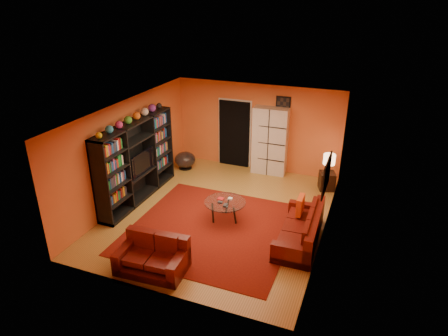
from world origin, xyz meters
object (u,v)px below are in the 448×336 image
at_px(entertainment_unit, 137,161).
at_px(sofa, 303,230).
at_px(bowl_chair, 185,160).
at_px(table_lamp, 329,160).
at_px(coffee_table, 225,204).
at_px(side_table, 327,181).
at_px(tv, 139,162).
at_px(storage_cabinet, 270,141).
at_px(loveseat, 154,256).

xyz_separation_m(entertainment_unit, sofa, (4.41, -0.45, -0.76)).
distance_m(bowl_chair, table_lamp, 4.29).
relative_size(coffee_table, table_lamp, 1.84).
relative_size(entertainment_unit, side_table, 6.00).
bearing_deg(tv, storage_cabinet, -44.18).
bearing_deg(entertainment_unit, loveseat, -52.48).
bearing_deg(entertainment_unit, table_lamp, 26.88).
relative_size(sofa, bowl_chair, 3.16).
height_order(bowl_chair, side_table, bowl_chair).
relative_size(bowl_chair, table_lamp, 1.20).
xyz_separation_m(coffee_table, storage_cabinet, (0.23, 3.03, 0.55)).
bearing_deg(tv, entertainment_unit, 120.23).
height_order(entertainment_unit, table_lamp, entertainment_unit).
bearing_deg(loveseat, table_lamp, -33.01).
xyz_separation_m(loveseat, bowl_chair, (-1.59, 4.57, -0.01)).
distance_m(coffee_table, side_table, 3.24).
height_order(entertainment_unit, storage_cabinet, entertainment_unit).
xyz_separation_m(coffee_table, bowl_chair, (-2.24, 2.37, -0.17)).
bearing_deg(side_table, storage_cabinet, 164.16).
distance_m(storage_cabinet, side_table, 2.00).
distance_m(entertainment_unit, tv, 0.07).
height_order(sofa, side_table, sofa).
distance_m(loveseat, side_table, 5.42).
height_order(entertainment_unit, tv, entertainment_unit).
distance_m(entertainment_unit, sofa, 4.50).
bearing_deg(side_table, table_lamp, -90.00).
bearing_deg(loveseat, coffee_table, -20.05).
bearing_deg(bowl_chair, tv, -96.07).
distance_m(tv, side_table, 5.07).
bearing_deg(table_lamp, entertainment_unit, -153.12).
xyz_separation_m(bowl_chair, side_table, (4.25, 0.15, -0.03)).
bearing_deg(bowl_chair, loveseat, -70.85).
height_order(loveseat, table_lamp, table_lamp).
height_order(loveseat, coffee_table, loveseat).
height_order(tv, side_table, tv).
bearing_deg(coffee_table, loveseat, -106.50).
bearing_deg(bowl_chair, storage_cabinet, 14.89).
xyz_separation_m(tv, table_lamp, (4.47, 2.26, -0.13)).
height_order(sofa, coffee_table, sofa).
height_order(entertainment_unit, coffee_table, entertainment_unit).
xyz_separation_m(side_table, table_lamp, (0.00, -0.00, 0.63)).
height_order(coffee_table, storage_cabinet, storage_cabinet).
bearing_deg(loveseat, sofa, -55.78).
bearing_deg(tv, bowl_chair, -6.07).
bearing_deg(sofa, bowl_chair, 146.33).
xyz_separation_m(storage_cabinet, table_lamp, (1.78, -0.51, -0.12)).
xyz_separation_m(storage_cabinet, side_table, (1.78, -0.51, -0.75)).
bearing_deg(storage_cabinet, tv, -136.14).
xyz_separation_m(entertainment_unit, bowl_chair, (0.27, 2.14, -0.77)).
bearing_deg(side_table, entertainment_unit, -153.12).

